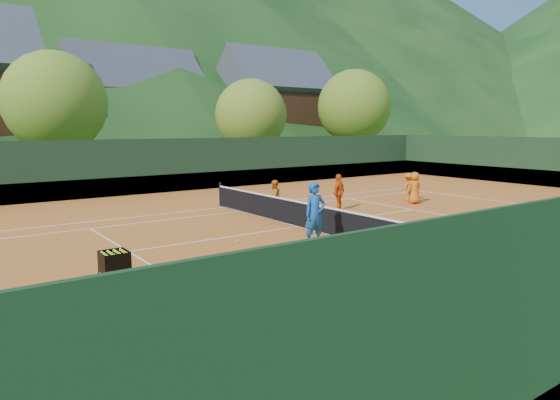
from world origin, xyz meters
TOP-DOWN VIEW (x-y plane):
  - ground at (0.00, 0.00)m, footprint 400.00×400.00m
  - clay_court at (0.00, 0.00)m, footprint 40.00×24.00m
  - mountain_far_right at (90.00, 150.00)m, footprint 260.00×260.00m
  - coach at (-1.46, -2.66)m, footprint 0.77×0.54m
  - student_a at (0.80, 2.75)m, footprint 0.79×0.67m
  - student_b at (3.61, 1.82)m, footprint 1.03×0.72m
  - student_c at (7.83, 1.13)m, footprint 0.83×0.62m
  - student_d at (8.28, 1.87)m, footprint 0.92×0.55m
  - tennis_ball_0 at (-0.40, -8.14)m, footprint 0.07×0.07m
  - tennis_ball_1 at (1.01, -7.11)m, footprint 0.07×0.07m
  - tennis_ball_2 at (1.27, -2.79)m, footprint 0.07×0.07m
  - tennis_ball_3 at (-8.56, -8.11)m, footprint 0.07×0.07m
  - tennis_ball_4 at (0.50, -3.01)m, footprint 0.07×0.07m
  - tennis_ball_5 at (1.42, -3.23)m, footprint 0.07×0.07m
  - tennis_ball_6 at (-4.38, -7.29)m, footprint 0.07×0.07m
  - tennis_ball_7 at (2.76, -1.14)m, footprint 0.07×0.07m
  - tennis_ball_8 at (5.35, -6.42)m, footprint 0.07×0.07m
  - tennis_ball_9 at (0.32, -6.48)m, footprint 0.07×0.07m
  - tennis_ball_10 at (-2.15, -6.40)m, footprint 0.07×0.07m
  - tennis_ball_12 at (1.98, -4.86)m, footprint 0.07×0.07m
  - tennis_ball_13 at (-3.17, -0.88)m, footprint 0.07×0.07m
  - tennis_ball_14 at (6.00, -3.82)m, footprint 0.07×0.07m
  - tennis_ball_15 at (4.10, -1.60)m, footprint 0.07×0.07m
  - tennis_ball_16 at (-1.18, -6.00)m, footprint 0.07×0.07m
  - tennis_ball_17 at (-1.70, -6.32)m, footprint 0.07×0.07m
  - tennis_ball_18 at (1.73, -5.52)m, footprint 0.07×0.07m
  - tennis_ball_19 at (1.67, -1.68)m, footprint 0.07×0.07m
  - tennis_ball_20 at (-9.36, -6.34)m, footprint 0.07×0.07m
  - tennis_ball_21 at (-0.12, -9.08)m, footprint 0.07×0.07m
  - tennis_ball_23 at (-2.97, -4.40)m, footprint 0.07×0.07m
  - tennis_ball_24 at (-6.23, -5.41)m, footprint 0.07×0.07m
  - tennis_ball_25 at (1.15, -7.86)m, footprint 0.07×0.07m
  - tennis_ball_26 at (1.12, -7.85)m, footprint 0.07×0.07m
  - court_lines at (0.00, 0.00)m, footprint 23.83×11.03m
  - tennis_net at (0.00, 0.00)m, footprint 0.10×12.07m
  - perimeter_fence at (0.00, 0.00)m, footprint 40.40×24.24m
  - ball_hopper at (-7.94, -3.68)m, footprint 0.57×0.57m
  - chalet_mid at (6.00, 34.00)m, footprint 12.65×8.82m
  - chalet_right at (20.00, 30.00)m, footprint 11.50×8.82m
  - tree_b at (-4.00, 20.00)m, footprint 6.40×6.40m
  - tree_c at (10.00, 19.00)m, footprint 5.60×5.60m
  - tree_d at (22.00, 20.00)m, footprint 6.80×6.80m

SIDE VIEW (x-z plane):
  - ground at x=0.00m, z-range 0.00..0.00m
  - clay_court at x=0.00m, z-range 0.00..0.02m
  - court_lines at x=0.00m, z-range 0.02..0.03m
  - tennis_ball_0 at x=-0.40m, z-range 0.02..0.09m
  - tennis_ball_1 at x=1.01m, z-range 0.02..0.09m
  - tennis_ball_2 at x=1.27m, z-range 0.02..0.09m
  - tennis_ball_3 at x=-8.56m, z-range 0.02..0.09m
  - tennis_ball_4 at x=0.50m, z-range 0.02..0.09m
  - tennis_ball_5 at x=1.42m, z-range 0.02..0.09m
  - tennis_ball_6 at x=-4.38m, z-range 0.02..0.09m
  - tennis_ball_7 at x=2.76m, z-range 0.02..0.09m
  - tennis_ball_8 at x=5.35m, z-range 0.02..0.09m
  - tennis_ball_9 at x=0.32m, z-range 0.02..0.09m
  - tennis_ball_10 at x=-2.15m, z-range 0.02..0.09m
  - tennis_ball_12 at x=1.98m, z-range 0.02..0.09m
  - tennis_ball_13 at x=-3.17m, z-range 0.02..0.09m
  - tennis_ball_14 at x=6.00m, z-range 0.02..0.09m
  - tennis_ball_15 at x=4.10m, z-range 0.02..0.09m
  - tennis_ball_16 at x=-1.18m, z-range 0.02..0.09m
  - tennis_ball_17 at x=-1.70m, z-range 0.02..0.09m
  - tennis_ball_18 at x=1.73m, z-range 0.02..0.09m
  - tennis_ball_19 at x=1.67m, z-range 0.02..0.09m
  - tennis_ball_20 at x=-9.36m, z-range 0.02..0.09m
  - tennis_ball_21 at x=-0.12m, z-range 0.02..0.09m
  - tennis_ball_23 at x=-2.97m, z-range 0.02..0.09m
  - tennis_ball_24 at x=-6.23m, z-range 0.02..0.09m
  - tennis_ball_25 at x=1.15m, z-range 0.02..0.09m
  - tennis_ball_26 at x=1.12m, z-range 0.02..0.09m
  - tennis_net at x=0.00m, z-range -0.03..1.07m
  - student_d at x=8.28m, z-range 0.02..1.42m
  - student_a at x=0.80m, z-range 0.02..1.46m
  - ball_hopper at x=-7.94m, z-range 0.27..1.27m
  - student_c at x=7.83m, z-range 0.02..1.55m
  - student_b at x=3.61m, z-range 0.02..1.64m
  - coach at x=-1.46m, z-range 0.02..2.01m
  - perimeter_fence at x=0.00m, z-range -0.23..2.77m
  - tree_c at x=10.00m, z-range 0.87..8.22m
  - chalet_mid at x=6.00m, z-range -0.74..10.72m
  - tree_b at x=-4.00m, z-range 0.99..9.39m
  - chalet_right at x=20.00m, z-range -0.70..11.21m
  - tree_d at x=22.00m, z-range 1.06..9.98m
  - mountain_far_right at x=90.00m, z-range 0.00..95.00m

